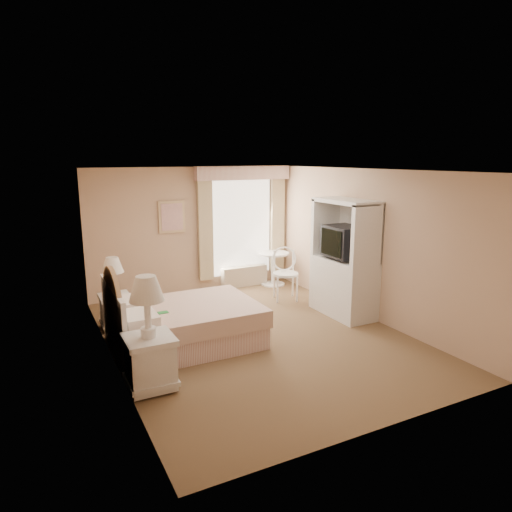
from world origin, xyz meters
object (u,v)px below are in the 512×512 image
nightstand_far (115,302)px  cafe_chair (285,269)px  bed (181,323)px  nightstand_near (149,348)px  round_table (273,263)px  armoire (344,268)px

nightstand_far → cafe_chair: size_ratio=1.13×
bed → nightstand_near: size_ratio=1.52×
cafe_chair → nightstand_far: bearing=-158.8°
nightstand_near → cafe_chair: bearing=36.0°
round_table → cafe_chair: 1.00m
round_table → armoire: 2.22m
nightstand_near → round_table: bearing=43.3°
nightstand_far → armoire: bearing=-17.1°
bed → round_table: size_ratio=2.92×
nightstand_near → cafe_chair: 3.96m
bed → armoire: bearing=0.6°
bed → nightstand_far: bearing=121.8°
nightstand_near → nightstand_far: 2.22m
armoire → bed: bearing=-179.4°
nightstand_far → armoire: (3.65, -1.12, 0.40)m
nightstand_near → armoire: (3.65, 1.10, 0.32)m
nightstand_near → armoire: 3.83m
nightstand_far → cafe_chair: bearing=1.9°
cafe_chair → armoire: size_ratio=0.50×
nightstand_far → round_table: (3.47, 1.06, 0.04)m
round_table → cafe_chair: bearing=-105.9°
nightstand_near → armoire: bearing=16.7°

